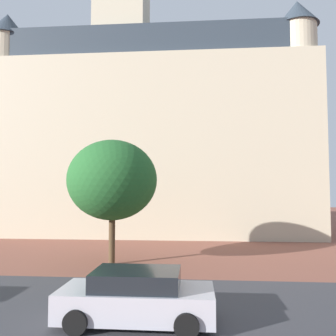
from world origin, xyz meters
TOP-DOWN VIEW (x-y plane):
  - ground_plane at (0.00, 10.00)m, footprint 120.00×120.00m
  - street_asphalt_strip at (0.00, 7.32)m, footprint 120.00×6.56m
  - landmark_building at (-3.16, 26.11)m, footprint 26.61×10.21m
  - car_silver at (-0.68, 5.88)m, footprint 4.28×2.05m
  - tree_curb_far at (-3.19, 13.18)m, footprint 4.47×4.47m

SIDE VIEW (x-z plane):
  - ground_plane at x=0.00m, z-range 0.00..0.00m
  - street_asphalt_strip at x=0.00m, z-range 0.00..0.00m
  - car_silver at x=-0.68m, z-range -0.02..1.43m
  - tree_curb_far at x=-3.19m, z-range 1.07..7.27m
  - landmark_building at x=-3.16m, z-range -7.25..25.45m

